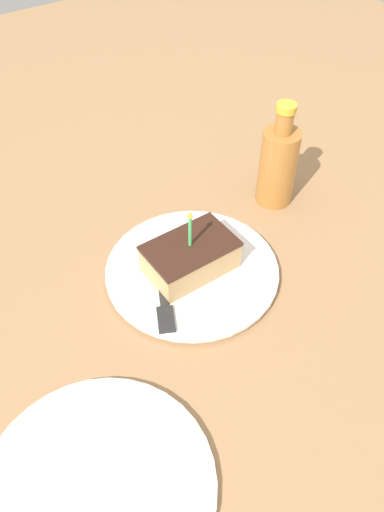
% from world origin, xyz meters
% --- Properties ---
extents(ground_plane, '(2.40, 2.40, 0.04)m').
position_xyz_m(ground_plane, '(0.00, 0.00, -0.02)').
color(ground_plane, '#9E754C').
rests_on(ground_plane, ground).
extents(plate, '(0.27, 0.27, 0.02)m').
position_xyz_m(plate, '(0.01, 0.03, 0.01)').
color(plate, white).
rests_on(plate, ground_plane).
extents(cake_slice, '(0.09, 0.14, 0.12)m').
position_xyz_m(cake_slice, '(0.01, 0.03, 0.04)').
color(cake_slice, tan).
rests_on(cake_slice, plate).
extents(fork, '(0.15, 0.09, 0.00)m').
position_xyz_m(fork, '(0.03, -0.04, 0.02)').
color(fork, '#262626').
rests_on(fork, plate).
extents(bottle, '(0.07, 0.07, 0.19)m').
position_xyz_m(bottle, '(-0.06, 0.26, 0.08)').
color(bottle, '#B27233').
rests_on(bottle, ground_plane).
extents(side_plate, '(0.27, 0.27, 0.01)m').
position_xyz_m(side_plate, '(0.22, -0.25, 0.01)').
color(side_plate, white).
rests_on(side_plate, ground_plane).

